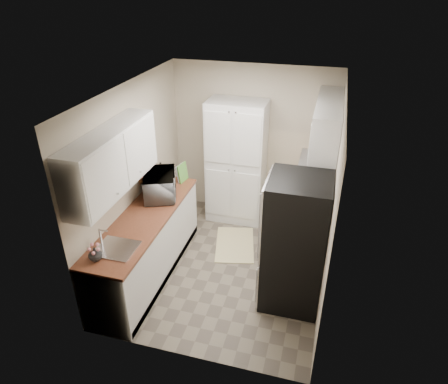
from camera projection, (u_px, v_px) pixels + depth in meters
The scene contains 16 objects.
ground at pixel (227, 265), 5.69m from camera, with size 3.20×3.20×0.00m, color #665B4C.
room_shell at pixel (226, 161), 4.90m from camera, with size 2.64×3.24×2.52m.
pantry_cabinet at pixel (236, 163), 6.37m from camera, with size 0.90×0.55×2.00m, color silver.
base_cabinet_left at pixel (147, 246), 5.35m from camera, with size 0.60×2.30×0.88m, color silver.
countertop_left at pixel (144, 218), 5.13m from camera, with size 0.63×2.33×0.04m, color brown.
base_cabinet_right at pixel (307, 207), 6.26m from camera, with size 0.60×0.80×0.88m, color silver.
countertop_right at pixel (311, 181), 6.03m from camera, with size 0.63×0.83×0.04m, color brown.
electric_range at pixel (302, 233), 5.57m from camera, with size 0.71×0.78×1.13m.
refrigerator at pixel (295, 244), 4.72m from camera, with size 0.70×0.72×1.70m, color #B7B7BC.
microwave at pixel (160, 185), 5.50m from camera, with size 0.62×0.42×0.34m, color #A7A6AB.
wine_bottle at pixel (161, 174), 5.83m from camera, with size 0.08×0.08×0.31m, color black.
flower_vase at pixel (95, 254), 4.31m from camera, with size 0.15×0.15×0.16m, color silver.
cutting_board at pixel (183, 173), 5.92m from camera, with size 0.02×0.22×0.28m, color #509736.
toaster_oven at pixel (317, 171), 6.05m from camera, with size 0.29×0.37×0.21m, color #A9A8AD.
fruit_basket at pixel (319, 161), 5.94m from camera, with size 0.29×0.29×0.12m, color #D83F03, non-canonical shape.
kitchen_mat at pixel (235, 244), 6.11m from camera, with size 0.57×0.91×0.01m, color beige.
Camera 1 is at (1.15, -4.33, 3.67)m, focal length 32.00 mm.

